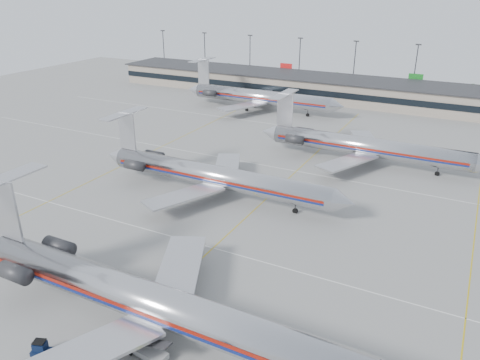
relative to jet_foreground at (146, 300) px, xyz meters
The scene contains 10 objects.
ground 7.66m from the jet_foreground, 108.96° to the left, with size 260.00×260.00×0.00m, color gray.
apron_markings 16.89m from the jet_foreground, 97.59° to the left, with size 160.00×0.15×0.02m, color silver.
terminal 104.34m from the jet_foreground, 91.20° to the left, with size 162.00×17.00×6.25m.
light_mast_row 118.46m from the jet_foreground, 91.05° to the left, with size 163.60×0.40×15.28m.
jet_foreground is the anchor object (origin of this frame).
jet_second_row 32.37m from the jet_foreground, 109.16° to the left, with size 44.61×26.27×11.68m.
jet_third_row 56.34m from the jet_foreground, 82.56° to the left, with size 43.29×26.63×11.84m.
jet_back_row 87.20m from the jet_foreground, 108.23° to the left, with size 45.28×27.85×12.38m.
tug_left 10.18m from the jet_foreground, 131.84° to the right, with size 2.29×1.68×1.68m.
belt_loader 4.66m from the jet_foreground, 52.64° to the right, with size 4.92×1.90×2.55m.
Camera 1 is at (27.12, -34.82, 31.85)m, focal length 35.00 mm.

